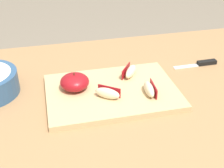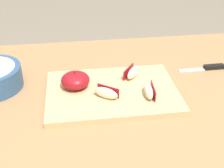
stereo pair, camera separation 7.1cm
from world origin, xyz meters
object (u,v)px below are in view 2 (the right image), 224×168
at_px(cutting_board, 112,92).
at_px(apple_half_skin_up, 75,80).
at_px(paring_knife, 210,67).
at_px(apple_wedge_middle, 106,93).
at_px(apple_wedge_near_knife, 149,91).
at_px(apple_wedge_left, 132,72).

xyz_separation_m(cutting_board, apple_half_skin_up, (-0.11, 0.03, 0.03)).
xyz_separation_m(cutting_board, paring_knife, (0.36, 0.11, -0.00)).
bearing_deg(apple_wedge_middle, cutting_board, 60.54).
relative_size(apple_half_skin_up, apple_wedge_near_knife, 1.16).
height_order(apple_half_skin_up, apple_wedge_left, apple_half_skin_up).
bearing_deg(paring_knife, apple_wedge_near_knife, -148.65).
height_order(apple_half_skin_up, apple_wedge_near_knife, apple_half_skin_up).
bearing_deg(apple_wedge_middle, apple_wedge_near_knife, -3.41).
height_order(cutting_board, apple_wedge_middle, apple_wedge_middle).
relative_size(cutting_board, apple_wedge_near_knife, 5.20).
height_order(apple_wedge_near_knife, apple_wedge_left, same).
bearing_deg(apple_half_skin_up, paring_knife, 9.74).
relative_size(cutting_board, apple_wedge_left, 5.30).
bearing_deg(apple_wedge_middle, paring_knife, 21.48).
relative_size(apple_half_skin_up, apple_wedge_left, 1.18).
bearing_deg(apple_wedge_left, paring_knife, 8.76).
xyz_separation_m(apple_half_skin_up, paring_knife, (0.47, 0.08, -0.03)).
relative_size(cutting_board, apple_wedge_middle, 5.29).
distance_m(cutting_board, apple_wedge_middle, 0.05).
distance_m(apple_wedge_near_knife, apple_wedge_middle, 0.12).
xyz_separation_m(apple_wedge_near_knife, paring_knife, (0.26, 0.16, -0.03)).
bearing_deg(apple_wedge_near_knife, cutting_board, 155.18).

